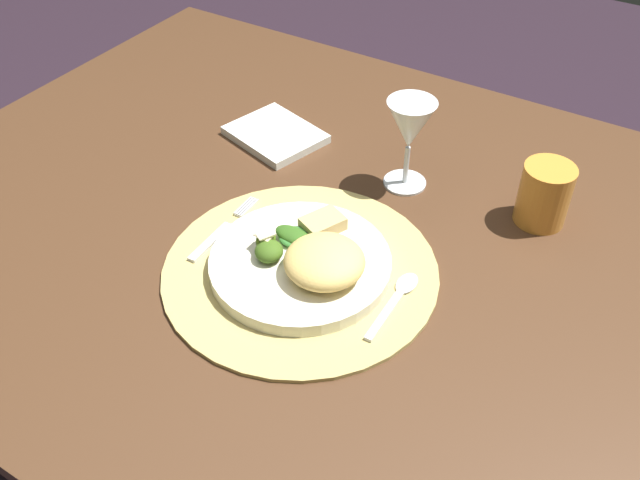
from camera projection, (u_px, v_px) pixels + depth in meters
dining_table at (349, 306)px, 1.09m from camera, size 1.42×1.00×0.75m
placemat at (300, 270)px, 0.94m from camera, size 0.37×0.37×0.01m
dinner_plate at (300, 264)px, 0.93m from camera, size 0.24×0.24×0.02m
pasta_serving at (324, 261)px, 0.89m from camera, size 0.15×0.15×0.04m
salad_greens at (280, 242)px, 0.94m from camera, size 0.08×0.10×0.03m
bread_piece at (323, 224)px, 0.97m from camera, size 0.06×0.07×0.02m
fork at (221, 231)px, 0.99m from camera, size 0.02×0.16×0.00m
spoon at (399, 294)px, 0.90m from camera, size 0.03×0.13×0.01m
napkin at (275, 135)px, 1.19m from camera, size 0.17×0.15×0.01m
wine_glass at (410, 128)px, 1.03m from camera, size 0.07×0.07×0.14m
amber_tumbler at (544, 195)px, 1.00m from camera, size 0.07×0.07×0.09m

